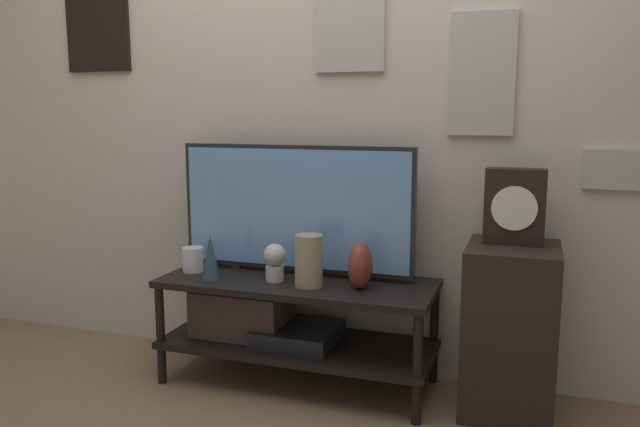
{
  "coord_description": "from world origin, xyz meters",
  "views": [
    {
      "loc": [
        0.98,
        -2.25,
        1.23
      ],
      "look_at": [
        0.11,
        0.28,
        0.79
      ],
      "focal_mm": 35.0,
      "sensor_mm": 36.0,
      "label": 1
    }
  ],
  "objects_px": {
    "vase_tall_ceramic": "(309,261)",
    "mantel_clock": "(515,206)",
    "television": "(295,208)",
    "vase_urn_stoneware": "(360,266)",
    "vase_slim_bronze": "(210,257)",
    "candle_jar": "(193,259)",
    "decorative_bust": "(275,261)"
  },
  "relations": [
    {
      "from": "vase_tall_ceramic",
      "to": "mantel_clock",
      "type": "xyz_separation_m",
      "value": [
        0.83,
        0.15,
        0.26
      ]
    },
    {
      "from": "vase_tall_ceramic",
      "to": "vase_urn_stoneware",
      "type": "height_order",
      "value": "vase_tall_ceramic"
    },
    {
      "from": "decorative_bust",
      "to": "mantel_clock",
      "type": "height_order",
      "value": "mantel_clock"
    },
    {
      "from": "vase_slim_bronze",
      "to": "candle_jar",
      "type": "xyz_separation_m",
      "value": [
        -0.15,
        0.1,
        -0.05
      ]
    },
    {
      "from": "vase_urn_stoneware",
      "to": "candle_jar",
      "type": "xyz_separation_m",
      "value": [
        -0.82,
        0.02,
        -0.04
      ]
    },
    {
      "from": "decorative_bust",
      "to": "vase_urn_stoneware",
      "type": "bearing_deg",
      "value": 0.42
    },
    {
      "from": "vase_tall_ceramic",
      "to": "decorative_bust",
      "type": "relative_size",
      "value": 1.35
    },
    {
      "from": "vase_slim_bronze",
      "to": "decorative_bust",
      "type": "xyz_separation_m",
      "value": [
        0.28,
        0.07,
        -0.01
      ]
    },
    {
      "from": "mantel_clock",
      "to": "vase_slim_bronze",
      "type": "bearing_deg",
      "value": -171.43
    },
    {
      "from": "vase_slim_bronze",
      "to": "vase_urn_stoneware",
      "type": "xyz_separation_m",
      "value": [
        0.67,
        0.08,
        -0.0
      ]
    },
    {
      "from": "decorative_bust",
      "to": "mantel_clock",
      "type": "distance_m",
      "value": 1.05
    },
    {
      "from": "television",
      "to": "mantel_clock",
      "type": "height_order",
      "value": "television"
    },
    {
      "from": "television",
      "to": "decorative_bust",
      "type": "bearing_deg",
      "value": -106.44
    },
    {
      "from": "vase_tall_ceramic",
      "to": "decorative_bust",
      "type": "height_order",
      "value": "vase_tall_ceramic"
    },
    {
      "from": "television",
      "to": "vase_tall_ceramic",
      "type": "relative_size",
      "value": 4.93
    },
    {
      "from": "vase_slim_bronze",
      "to": "vase_tall_ceramic",
      "type": "bearing_deg",
      "value": 5.21
    },
    {
      "from": "vase_tall_ceramic",
      "to": "vase_slim_bronze",
      "type": "xyz_separation_m",
      "value": [
        -0.45,
        -0.04,
        -0.01
      ]
    },
    {
      "from": "vase_slim_bronze",
      "to": "mantel_clock",
      "type": "xyz_separation_m",
      "value": [
        1.29,
        0.19,
        0.27
      ]
    },
    {
      "from": "vase_slim_bronze",
      "to": "candle_jar",
      "type": "distance_m",
      "value": 0.18
    },
    {
      "from": "vase_urn_stoneware",
      "to": "candle_jar",
      "type": "relative_size",
      "value": 1.72
    },
    {
      "from": "vase_urn_stoneware",
      "to": "decorative_bust",
      "type": "distance_m",
      "value": 0.39
    },
    {
      "from": "mantel_clock",
      "to": "decorative_bust",
      "type": "bearing_deg",
      "value": -173.23
    },
    {
      "from": "television",
      "to": "decorative_bust",
      "type": "distance_m",
      "value": 0.26
    },
    {
      "from": "television",
      "to": "candle_jar",
      "type": "relative_size",
      "value": 9.62
    },
    {
      "from": "vase_tall_ceramic",
      "to": "vase_slim_bronze",
      "type": "height_order",
      "value": "vase_tall_ceramic"
    },
    {
      "from": "candle_jar",
      "to": "mantel_clock",
      "type": "height_order",
      "value": "mantel_clock"
    },
    {
      "from": "vase_tall_ceramic",
      "to": "mantel_clock",
      "type": "distance_m",
      "value": 0.88
    },
    {
      "from": "vase_tall_ceramic",
      "to": "vase_urn_stoneware",
      "type": "relative_size",
      "value": 1.13
    },
    {
      "from": "vase_tall_ceramic",
      "to": "vase_slim_bronze",
      "type": "distance_m",
      "value": 0.46
    },
    {
      "from": "vase_urn_stoneware",
      "to": "mantel_clock",
      "type": "bearing_deg",
      "value": 10.78
    },
    {
      "from": "decorative_bust",
      "to": "vase_tall_ceramic",
      "type": "bearing_deg",
      "value": -10.78
    },
    {
      "from": "television",
      "to": "mantel_clock",
      "type": "relative_size",
      "value": 3.62
    }
  ]
}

